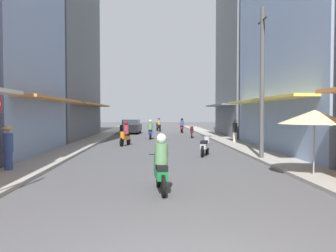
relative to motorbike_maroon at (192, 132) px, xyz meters
name	(u,v)px	position (x,y,z in m)	size (l,w,h in m)	color
ground_plane	(159,142)	(-2.89, -4.53, -0.50)	(110.28, 110.28, 0.00)	#4C4C4F
sidewalk_left	(90,141)	(-7.93, -4.53, -0.44)	(1.71, 58.13, 0.12)	#9E9991
sidewalk_right	(227,141)	(2.14, -4.53, -0.44)	(1.71, 58.13, 0.12)	#9E9991
building_left_far	(51,38)	(-11.78, -0.64, 7.82)	(7.05, 13.59, 16.67)	slate
building_right_mid	(324,39)	(5.99, -11.19, 5.63)	(7.05, 13.01, 12.27)	#8CA5CC
building_right_far	(258,36)	(5.99, 0.80, 8.42)	(7.05, 9.06, 17.87)	slate
motorbike_maroon	(192,132)	(0.00, 0.00, 0.00)	(0.55, 1.81, 0.96)	black
motorbike_blue	(150,130)	(-3.56, -1.75, 0.20)	(0.55, 1.81, 1.58)	black
motorbike_green	(161,166)	(-3.07, -20.59, 0.20)	(0.55, 1.81, 1.58)	black
motorbike_red	(182,126)	(-0.30, 7.00, 0.20)	(0.55, 1.81, 1.58)	black
motorbike_black	(159,125)	(-2.74, 10.27, 0.20)	(0.65, 1.78, 1.58)	black
motorbike_orange	(125,135)	(-5.11, -7.35, 0.20)	(0.69, 1.76, 1.58)	black
motorbike_silver	(205,146)	(-0.73, -12.82, 0.00)	(0.75, 1.74, 0.96)	black
parked_car	(131,126)	(-5.58, 5.80, 0.24)	(2.01, 4.20, 1.45)	black
pedestrian_midway	(235,131)	(2.32, -6.13, 0.34)	(0.34, 0.34, 1.69)	beige
pedestrian_foreground	(8,146)	(-8.37, -17.47, 0.47)	(0.44, 0.44, 1.72)	#334C8C
vendor_umbrella	(314,117)	(1.91, -18.83, 1.48)	(2.28, 2.28, 2.21)	#99999E
utility_pole	(262,82)	(1.53, -14.57, 2.97)	(0.20, 1.20, 6.80)	#4C4C4F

